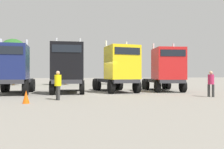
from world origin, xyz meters
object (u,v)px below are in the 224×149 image
Objects in this scene: semi_truck_navy at (12,69)px; visitor_with_camera at (211,82)px; semi_truck_red at (166,69)px; semi_truck_yellow at (119,69)px; visitor_in_hivis at (58,83)px; semi_truck_black at (68,68)px; traffic_cone_near at (26,97)px.

visitor_with_camera is (13.11, -5.84, -0.92)m from semi_truck_navy.
semi_truck_yellow is at bearing -81.37° from semi_truck_red.
semi_truck_navy is 0.93× the size of semi_truck_yellow.
semi_truck_yellow is 7.16m from visitor_in_hivis.
semi_truck_navy is 3.46× the size of visitor_with_camera.
semi_truck_black is 3.83× the size of visitor_with_camera.
traffic_cone_near is (-1.68, -1.21, -0.66)m from visitor_in_hivis.
semi_truck_navy is 5.85m from visitor_in_hivis.
visitor_with_camera reaches higher than visitor_in_hivis.
visitor_in_hivis is 2.54× the size of traffic_cone_near.
semi_truck_yellow reaches higher than traffic_cone_near.
semi_truck_red is at bearing 84.98° from semi_truck_yellow.
semi_truck_navy is at bearing -84.08° from semi_truck_black.
semi_truck_black is 10.66m from visitor_with_camera.
semi_truck_black is 8.64m from semi_truck_red.
semi_truck_navy is 4.15m from semi_truck_black.
semi_truck_navy is at bearing 110.37° from visitor_in_hivis.
semi_truck_yellow is at bearing 92.13° from semi_truck_navy.
semi_truck_navy is 3.52× the size of visitor_in_hivis.
semi_truck_red is (12.78, -0.50, 0.05)m from semi_truck_navy.
semi_truck_black reaches higher than visitor_with_camera.
semi_truck_red is 5.44m from visitor_with_camera.
semi_truck_yellow is 9.63× the size of traffic_cone_near.
semi_truck_yellow is 4.34m from semi_truck_red.
semi_truck_red is 3.80× the size of visitor_with_camera.
semi_truck_red reaches higher than semi_truck_navy.
semi_truck_red is at bearing 91.50° from semi_truck_navy.
semi_truck_yellow reaches higher than visitor_in_hivis.
visitor_in_hivis is at bearing 35.65° from traffic_cone_near.
semi_truck_black is 4.93m from visitor_in_hivis.
semi_truck_yellow is (8.45, -0.24, 0.08)m from semi_truck_navy.
semi_truck_yellow reaches higher than visitor_with_camera.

